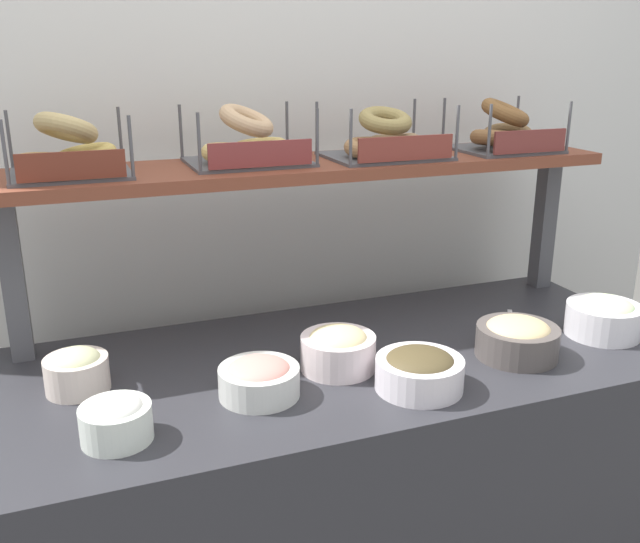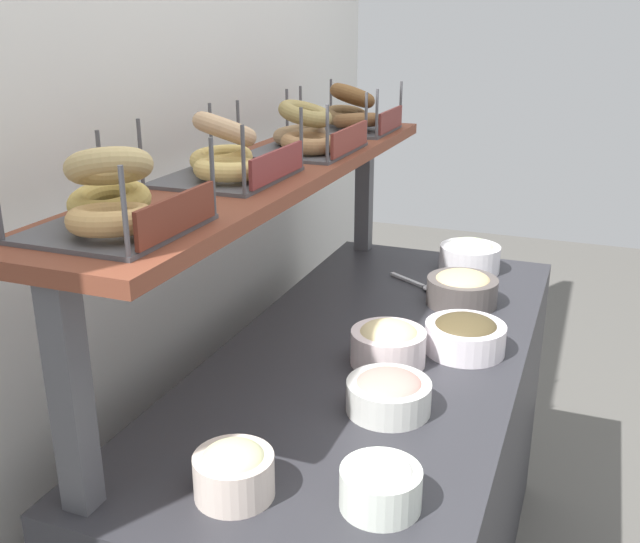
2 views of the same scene
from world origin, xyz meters
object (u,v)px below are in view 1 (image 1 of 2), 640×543
object	(u,v)px
bowl_hummus	(517,338)
bowl_chocolate_spread	(419,370)
bowl_scallion_spread	(603,316)
bagel_basket_cinnamon_raisin	(504,132)
bowl_cream_cheese	(116,419)
bagel_basket_plain	(247,145)
serving_spoon_near_plate	(512,327)
bowl_lox_spread	(259,378)
bowl_egg_salad	(338,349)
bagel_basket_sesame	(68,154)
bowl_potato_salad	(77,370)
bagel_basket_everything	(385,141)

from	to	relation	value
bowl_hummus	bowl_chocolate_spread	world-z (taller)	bowl_hummus
bowl_scallion_spread	bagel_basket_cinnamon_raisin	xyz separation A→B (m)	(-0.09, 0.36, 0.43)
bowl_cream_cheese	bagel_basket_plain	size ratio (longest dim) A/B	0.46
bowl_cream_cheese	serving_spoon_near_plate	bearing A→B (deg)	10.38
bowl_lox_spread	bowl_egg_salad	distance (m)	0.22
bowl_egg_salad	bagel_basket_sesame	distance (m)	0.75
bagel_basket_sesame	bowl_scallion_spread	bearing A→B (deg)	-17.04
bagel_basket_plain	bagel_basket_cinnamon_raisin	distance (m)	0.73
bowl_lox_spread	bowl_potato_salad	distance (m)	0.40
bowl_egg_salad	bowl_potato_salad	distance (m)	0.58
bowl_lox_spread	bagel_basket_everything	xyz separation A→B (m)	(0.46, 0.36, 0.43)
bagel_basket_sesame	bowl_lox_spread	bearing A→B (deg)	-49.72
bowl_hummus	bagel_basket_everything	bearing A→B (deg)	113.78
bagel_basket_everything	bagel_basket_cinnamon_raisin	xyz separation A→B (m)	(0.37, -0.00, 0.01)
bowl_cream_cheese	bagel_basket_sesame	bearing A→B (deg)	92.91
bowl_scallion_spread	bagel_basket_cinnamon_raisin	size ratio (longest dim) A/B	0.66
bowl_lox_spread	serving_spoon_near_plate	world-z (taller)	bowl_lox_spread
bowl_scallion_spread	serving_spoon_near_plate	world-z (taller)	bowl_scallion_spread
bowl_scallion_spread	bagel_basket_everything	bearing A→B (deg)	141.66
bowl_lox_spread	bagel_basket_sesame	bearing A→B (deg)	130.28
bowl_cream_cheese	bowl_potato_salad	distance (m)	0.24
bowl_cream_cheese	bagel_basket_cinnamon_raisin	distance (m)	1.29
bowl_hummus	bowl_scallion_spread	bearing A→B (deg)	6.09
bowl_cream_cheese	bowl_hummus	xyz separation A→B (m)	(0.93, 0.04, 0.00)
bowl_hummus	bagel_basket_plain	xyz separation A→B (m)	(-0.54, 0.43, 0.43)
bowl_hummus	serving_spoon_near_plate	distance (m)	0.18
bowl_chocolate_spread	bowl_hummus	bearing A→B (deg)	12.10
bowl_chocolate_spread	bagel_basket_plain	world-z (taller)	bagel_basket_plain
bowl_hummus	bowl_egg_salad	bearing A→B (deg)	168.10
bowl_egg_salad	bowl_hummus	bearing A→B (deg)	-11.90
bowl_scallion_spread	bagel_basket_everything	xyz separation A→B (m)	(-0.46, 0.36, 0.42)
serving_spoon_near_plate	bagel_basket_sesame	xyz separation A→B (m)	(-1.05, 0.27, 0.47)
bagel_basket_cinnamon_raisin	bowl_hummus	bearing A→B (deg)	-116.40
bowl_potato_salad	bagel_basket_everything	size ratio (longest dim) A/B	0.45
bowl_hummus	bagel_basket_sesame	xyz separation A→B (m)	(-0.96, 0.41, 0.43)
bowl_hummus	bowl_lox_spread	bearing A→B (deg)	177.37
bowl_scallion_spread	bowl_egg_salad	distance (m)	0.71
bowl_egg_salad	bagel_basket_sesame	xyz separation A→B (m)	(-0.53, 0.32, 0.43)
bagel_basket_plain	bagel_basket_everything	xyz separation A→B (m)	(0.36, -0.04, -0.00)
bowl_lox_spread	bowl_egg_salad	world-z (taller)	bowl_egg_salad
bowl_potato_salad	serving_spoon_near_plate	distance (m)	1.09
bagel_basket_plain	bagel_basket_everything	distance (m)	0.36
bowl_lox_spread	bowl_hummus	distance (m)	0.63
serving_spoon_near_plate	bagel_basket_cinnamon_raisin	xyz separation A→B (m)	(0.10, 0.25, 0.47)
bowl_scallion_spread	bowl_cream_cheese	size ratio (longest dim) A/B	1.38
bowl_chocolate_spread	bagel_basket_everything	size ratio (longest dim) A/B	0.63
bowl_cream_cheese	bowl_egg_salad	bearing A→B (deg)	14.82
bowl_lox_spread	bowl_cream_cheese	distance (m)	0.31
bowl_chocolate_spread	serving_spoon_near_plate	size ratio (longest dim) A/B	1.24
bowl_cream_cheese	serving_spoon_near_plate	distance (m)	1.04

